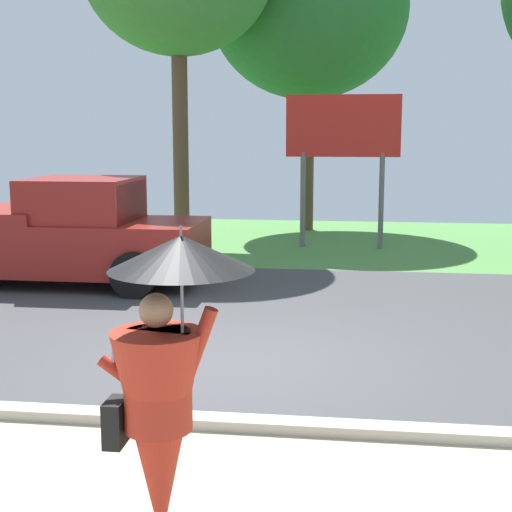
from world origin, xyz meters
TOP-DOWN VIEW (x-y plane):
  - ground_plane at (0.00, 2.95)m, footprint 40.00×22.00m
  - monk_pedestrian at (0.11, -3.98)m, footprint 1.03×0.92m
  - pickup_truck at (-3.93, 4.14)m, footprint 5.20×2.28m
  - roadside_billboard at (0.97, 8.87)m, footprint 2.60×0.12m
  - tree_right_mid at (-0.04, 11.93)m, footprint 5.22×5.22m

SIDE VIEW (x-z plane):
  - ground_plane at x=0.00m, z-range -0.15..0.05m
  - pickup_truck at x=-3.93m, z-range -0.07..1.81m
  - monk_pedestrian at x=0.11m, z-range 0.00..2.13m
  - roadside_billboard at x=0.97m, z-range 0.80..4.30m
  - tree_right_mid at x=-0.04m, z-range 1.73..9.98m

